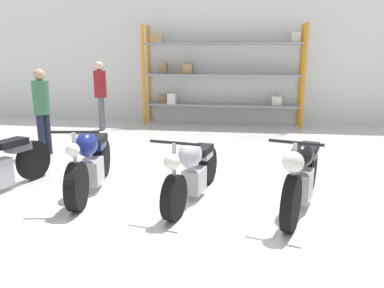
% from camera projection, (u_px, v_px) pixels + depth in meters
% --- Properties ---
extents(ground_plane, '(30.00, 30.00, 0.00)m').
position_uv_depth(ground_plane, '(188.00, 199.00, 5.21)').
color(ground_plane, silver).
extents(back_wall, '(30.00, 0.08, 3.60)m').
position_uv_depth(back_wall, '(221.00, 61.00, 10.81)').
color(back_wall, silver).
rests_on(back_wall, ground_plane).
extents(shelving_rack, '(4.49, 0.63, 2.80)m').
position_uv_depth(shelving_rack, '(218.00, 75.00, 10.56)').
color(shelving_rack, orange).
rests_on(shelving_rack, ground_plane).
extents(motorcycle_blue, '(0.63, 2.02, 1.04)m').
position_uv_depth(motorcycle_blue, '(90.00, 162.00, 5.44)').
color(motorcycle_blue, black).
rests_on(motorcycle_blue, ground_plane).
extents(motorcycle_silver, '(0.69, 1.99, 0.97)m').
position_uv_depth(motorcycle_silver, '(193.00, 170.00, 5.13)').
color(motorcycle_silver, black).
rests_on(motorcycle_silver, ground_plane).
extents(motorcycle_black, '(0.85, 2.02, 1.04)m').
position_uv_depth(motorcycle_black, '(302.00, 174.00, 4.78)').
color(motorcycle_black, black).
rests_on(motorcycle_black, ground_plane).
extents(person_browsing, '(0.38, 0.38, 1.71)m').
position_uv_depth(person_browsing, '(42.00, 105.00, 7.33)').
color(person_browsing, '#1E2338').
rests_on(person_browsing, ground_plane).
extents(person_near_rack, '(0.38, 0.38, 1.81)m').
position_uv_depth(person_near_rack, '(100.00, 90.00, 9.85)').
color(person_near_rack, '#595960').
rests_on(person_near_rack, ground_plane).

